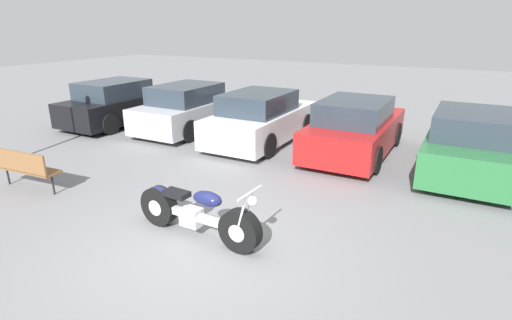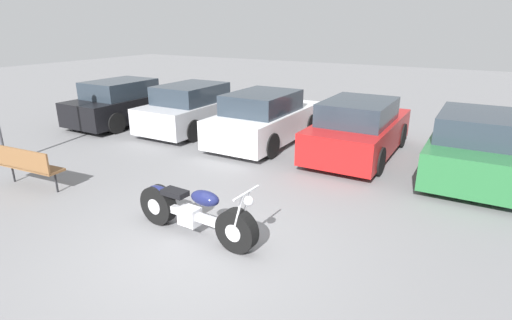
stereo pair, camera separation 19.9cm
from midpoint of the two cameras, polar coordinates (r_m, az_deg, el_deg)
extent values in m
plane|color=slate|center=(6.36, -9.07, -12.58)|extent=(60.00, 60.00, 0.00)
cylinder|color=black|center=(6.10, -3.24, -10.07)|extent=(0.70, 0.24, 0.69)
cylinder|color=silver|center=(6.10, -3.24, -10.07)|extent=(0.29, 0.23, 0.27)
cylinder|color=black|center=(7.08, -14.45, -6.36)|extent=(0.70, 0.24, 0.69)
cylinder|color=silver|center=(7.08, -14.45, -6.36)|extent=(0.29, 0.23, 0.27)
cube|color=silver|center=(6.55, -9.29, -7.98)|extent=(1.27, 0.18, 0.12)
cube|color=silver|center=(6.63, -10.04, -7.99)|extent=(0.35, 0.26, 0.30)
ellipsoid|color=#191E4C|center=(6.25, -7.85, -5.52)|extent=(0.53, 0.31, 0.24)
cube|color=black|center=(6.68, -12.16, -4.72)|extent=(0.45, 0.26, 0.09)
ellipsoid|color=#191E4C|center=(6.94, -14.33, -4.54)|extent=(0.49, 0.22, 0.20)
cylinder|color=silver|center=(5.83, -3.07, -7.81)|extent=(0.22, 0.05, 0.67)
cylinder|color=silver|center=(5.97, -2.08, -7.15)|extent=(0.22, 0.05, 0.67)
cylinder|color=silver|center=(5.71, -1.87, -4.71)|extent=(0.06, 0.62, 0.03)
sphere|color=silver|center=(5.74, -1.52, -5.89)|extent=(0.15, 0.15, 0.15)
cylinder|color=silver|center=(6.91, -10.68, -7.83)|extent=(1.27, 0.15, 0.08)
cube|color=black|center=(14.67, -19.14, 7.10)|extent=(1.78, 4.12, 0.77)
cube|color=#28333D|center=(14.39, -20.14, 9.47)|extent=(1.57, 2.14, 0.55)
cylinder|color=black|center=(16.16, -17.79, 7.49)|extent=(0.20, 0.67, 0.67)
cylinder|color=black|center=(15.02, -13.32, 7.07)|extent=(0.20, 0.67, 0.67)
cylinder|color=black|center=(14.55, -24.95, 5.43)|extent=(0.20, 0.67, 0.67)
cylinder|color=black|center=(13.28, -20.58, 4.83)|extent=(0.20, 0.67, 0.67)
cube|color=#BCBCC1|center=(13.21, -9.61, 6.66)|extent=(1.78, 4.12, 0.77)
cube|color=#28333D|center=(12.89, -10.45, 9.31)|extent=(1.57, 2.14, 0.55)
cylinder|color=black|center=(14.74, -9.10, 7.11)|extent=(0.20, 0.67, 0.67)
cylinder|color=black|center=(13.81, -3.56, 6.52)|extent=(0.20, 0.67, 0.67)
cylinder|color=black|center=(12.86, -15.99, 4.89)|extent=(0.20, 0.67, 0.67)
cylinder|color=black|center=(11.78, -10.13, 4.08)|extent=(0.20, 0.67, 0.67)
cube|color=white|center=(11.62, 0.38, 5.25)|extent=(1.78, 4.12, 0.77)
cube|color=#28333D|center=(11.27, -0.21, 8.26)|extent=(1.57, 2.14, 0.55)
cylinder|color=black|center=(13.14, -0.20, 5.92)|extent=(0.20, 0.67, 0.67)
cylinder|color=black|center=(12.45, 6.55, 5.06)|extent=(0.20, 0.67, 0.67)
cylinder|color=black|center=(11.04, -6.57, 3.25)|extent=(0.20, 0.67, 0.67)
cylinder|color=black|center=(10.21, 1.13, 2.07)|extent=(0.20, 0.67, 0.67)
cube|color=red|center=(10.81, 13.46, 3.67)|extent=(1.78, 4.12, 0.77)
cube|color=#28333D|center=(10.43, 13.37, 6.87)|extent=(1.57, 2.14, 0.55)
cylinder|color=black|center=(12.27, 11.26, 4.61)|extent=(0.20, 0.67, 0.67)
cylinder|color=black|center=(11.91, 18.89, 3.51)|extent=(0.20, 0.67, 0.67)
cylinder|color=black|center=(9.95, 6.77, 1.47)|extent=(0.20, 0.67, 0.67)
cylinder|color=black|center=(9.50, 16.10, -0.01)|extent=(0.20, 0.67, 0.67)
cube|color=#286B38|center=(10.35, 27.65, 1.32)|extent=(1.78, 4.12, 0.77)
cube|color=#28333D|center=(9.96, 28.17, 4.57)|extent=(1.57, 2.14, 0.55)
cylinder|color=black|center=(11.67, 23.68, 2.61)|extent=(0.20, 0.67, 0.67)
cylinder|color=black|center=(11.68, 31.75, 1.34)|extent=(0.20, 0.67, 0.67)
cylinder|color=black|center=(9.23, 22.06, -1.23)|extent=(0.20, 0.67, 0.67)
cylinder|color=black|center=(9.24, 32.26, -2.83)|extent=(0.20, 0.67, 0.67)
cube|color=brown|center=(9.54, -30.35, -1.12)|extent=(1.57, 0.53, 0.05)
cube|color=brown|center=(9.38, -31.44, -0.19)|extent=(1.54, 0.17, 0.44)
cylinder|color=black|center=(10.14, -32.42, -1.76)|extent=(0.04, 0.04, 0.45)
cylinder|color=black|center=(9.09, -27.58, -3.07)|extent=(0.04, 0.04, 0.45)
camera|label=1|loc=(0.10, -90.76, -0.26)|focal=28.00mm
camera|label=2|loc=(0.10, 89.24, 0.26)|focal=28.00mm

